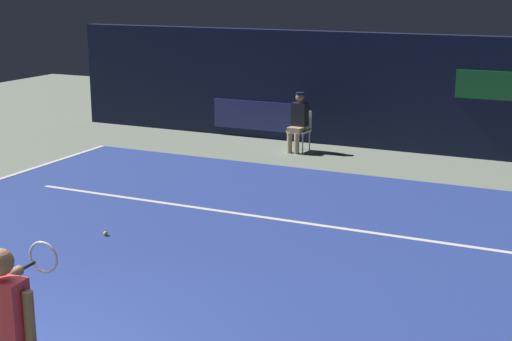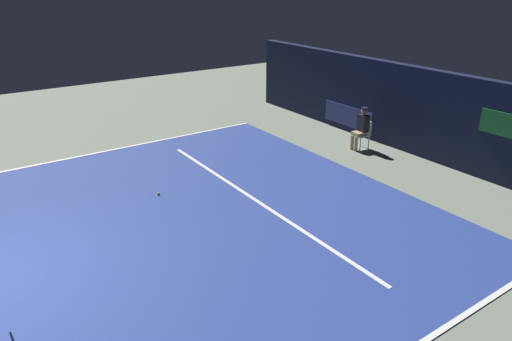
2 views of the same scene
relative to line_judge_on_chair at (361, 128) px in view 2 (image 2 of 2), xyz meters
The scene contains 7 objects.
ground_plane 6.70m from the line_judge_on_chair, 80.40° to the right, with size 31.01×31.01×0.00m, color gray.
court_surface 6.69m from the line_judge_on_chair, 80.40° to the right, with size 10.85×10.22×0.01m, color navy.
line_sideline_right 7.86m from the line_judge_on_chair, 122.98° to the right, with size 0.10×10.22×0.01m, color white.
line_service 4.95m from the line_judge_on_chair, 76.91° to the right, with size 8.46×0.10×0.01m, color white.
back_wall 1.67m from the line_judge_on_chair, 44.49° to the left, with size 15.00×0.33×2.60m.
line_judge_on_chair is the anchor object (origin of this frame).
tennis_ball 6.64m from the line_judge_on_chair, 93.83° to the right, with size 0.07×0.07×0.07m, color #CCE033.
Camera 2 is at (8.40, 0.18, 5.05)m, focal length 32.64 mm.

